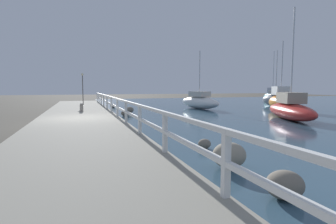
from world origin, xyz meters
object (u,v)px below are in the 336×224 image
at_px(sailboat_gray, 276,99).
at_px(sailboat_orange, 281,101).
at_px(sailboat_red, 290,109).
at_px(sailboat_white, 199,102).
at_px(mooring_bollard, 82,107).
at_px(dock_lamp, 83,84).
at_px(sailboat_teal, 273,96).

distance_m(sailboat_gray, sailboat_orange, 4.90).
xyz_separation_m(sailboat_red, sailboat_white, (-1.60, 8.86, 0.03)).
bearing_deg(mooring_bollard, dock_lamp, 88.38).
bearing_deg(sailboat_orange, dock_lamp, 178.57).
distance_m(sailboat_orange, sailboat_teal, 14.22).
relative_size(mooring_bollard, dock_lamp, 0.19).
distance_m(dock_lamp, sailboat_teal, 24.36).
bearing_deg(sailboat_white, sailboat_teal, 17.01).
xyz_separation_m(mooring_bollard, sailboat_white, (9.91, 3.51, 0.02)).
bearing_deg(sailboat_orange, sailboat_gray, 77.26).
bearing_deg(dock_lamp, sailboat_teal, 9.59).
bearing_deg(mooring_bollard, sailboat_orange, -0.79).
xyz_separation_m(sailboat_white, sailboat_orange, (5.52, -3.72, 0.15)).
bearing_deg(sailboat_red, sailboat_white, 123.01).
distance_m(sailboat_white, sailboat_teal, 16.11).
distance_m(sailboat_gray, sailboat_teal, 9.32).
height_order(sailboat_red, sailboat_orange, sailboat_red).
height_order(dock_lamp, sailboat_red, sailboat_red).
height_order(dock_lamp, sailboat_white, sailboat_white).
bearing_deg(sailboat_gray, dock_lamp, 164.02).
relative_size(mooring_bollard, sailboat_orange, 0.10).
height_order(mooring_bollard, sailboat_white, sailboat_white).
relative_size(dock_lamp, sailboat_red, 0.44).
xyz_separation_m(mooring_bollard, sailboat_gray, (18.34, 3.73, 0.09)).
bearing_deg(sailboat_teal, sailboat_white, -140.27).
distance_m(dock_lamp, sailboat_orange, 16.89).
distance_m(sailboat_white, sailboat_gray, 8.44).
bearing_deg(sailboat_gray, sailboat_red, -132.87).
height_order(mooring_bollard, sailboat_red, sailboat_red).
xyz_separation_m(mooring_bollard, dock_lamp, (0.20, 6.94, 1.61)).
bearing_deg(sailboat_teal, sailboat_red, -115.73).
distance_m(mooring_bollard, sailboat_white, 10.51).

